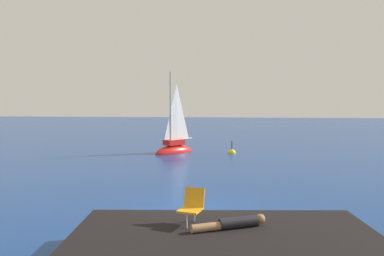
# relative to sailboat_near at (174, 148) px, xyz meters

# --- Properties ---
(ground_plane) EXTENTS (160.00, 160.00, 0.00)m
(ground_plane) POSITION_rel_sailboat_near_xyz_m (3.15, -13.89, -0.34)
(ground_plane) COLOR navy
(shore_ledge) EXTENTS (6.93, 4.25, 0.72)m
(shore_ledge) POSITION_rel_sailboat_near_xyz_m (4.18, -17.57, 0.02)
(shore_ledge) COLOR black
(shore_ledge) RESTS_ON ground
(boulder_seaward) EXTENTS (1.35, 1.19, 0.70)m
(boulder_seaward) POSITION_rel_sailboat_near_xyz_m (3.30, -15.98, -0.34)
(boulder_seaward) COLOR black
(boulder_seaward) RESTS_ON ground
(boulder_inland) EXTENTS (1.40, 1.44, 0.87)m
(boulder_inland) POSITION_rel_sailboat_near_xyz_m (6.43, -15.47, -0.34)
(boulder_inland) COLOR black
(boulder_inland) RESTS_ON ground
(sailboat_near) EXTENTS (2.93, 3.25, 6.24)m
(sailboat_near) POSITION_rel_sailboat_near_xyz_m (0.00, 0.00, 0.00)
(sailboat_near) COLOR red
(sailboat_near) RESTS_ON ground
(person_sunbather) EXTENTS (1.64, 0.91, 0.25)m
(person_sunbather) POSITION_rel_sailboat_near_xyz_m (4.34, -17.16, 0.50)
(person_sunbather) COLOR black
(person_sunbather) RESTS_ON shore_ledge
(beach_chair) EXTENTS (0.61, 0.69, 0.80)m
(beach_chair) POSITION_rel_sailboat_near_xyz_m (3.40, -16.96, 0.82)
(beach_chair) COLOR orange
(beach_chair) RESTS_ON shore_ledge
(marker_buoy) EXTENTS (0.56, 0.56, 1.13)m
(marker_buoy) POSITION_rel_sailboat_near_xyz_m (4.05, 0.28, -0.33)
(marker_buoy) COLOR yellow
(marker_buoy) RESTS_ON ground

